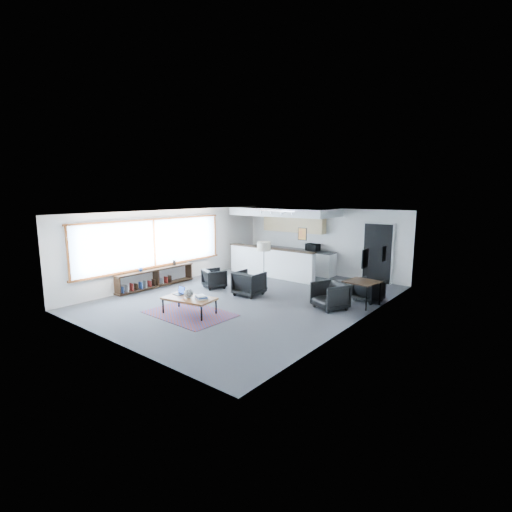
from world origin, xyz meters
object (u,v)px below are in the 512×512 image
Objects in this scene: laptop at (180,292)px; book_stack at (201,297)px; coffee_table at (189,299)px; floor_lamp at (264,248)px; ceramic_pot at (188,293)px; armchair_left at (214,278)px; dining_chair_near at (330,297)px; dining_table at (362,283)px; armchair_right at (249,282)px; dining_chair_far at (368,291)px; microwave at (313,247)px.

laptop is 0.80× the size of book_stack.
coffee_table is 3.51m from floor_lamp.
coffee_table is at bearing 0.45° from laptop.
book_stack is (0.36, 0.10, 0.08)m from coffee_table.
ceramic_pot is 2.83m from armchair_left.
dining_chair_near is (3.16, 2.65, -0.16)m from laptop.
dining_table is (3.24, 3.61, 0.23)m from coffee_table.
armchair_right is 1.20× the size of dining_chair_near.
dining_table is (3.18, 1.21, 0.22)m from armchair_right.
laptop is 2.39m from armchair_right.
armchair_left is 1.96m from floor_lamp.
book_stack is at bearing 5.73° from coffee_table.
laptop is at bearing -115.23° from dining_chair_near.
dining_table is at bearing -161.66° from armchair_right.
armchair_left is at bearing 121.13° from ceramic_pot.
armchair_left is 1.51m from armchair_right.
floor_lamp is at bearing 97.78° from book_stack.
armchair_right is at bearing 86.67° from laptop.
armchair_left is at bearing -165.31° from dining_table.
dining_chair_near is at bearing 81.18° from dining_chair_far.
laptop reaches higher than coffee_table.
armchair_left is at bearing -150.54° from dining_chair_near.
microwave reaches higher than dining_chair_near.
laptop is 3.43m from floor_lamp.
ceramic_pot is at bearing -88.22° from floor_lamp.
armchair_left is 0.75× the size of dining_table.
dining_chair_near is at bearing -48.92° from microwave.
ceramic_pot is 0.47× the size of microwave.
ceramic_pot is 3.50m from floor_lamp.
armchair_right reaches higher than laptop.
coffee_table is 1.76× the size of armchair_right.
dining_chair_near is at bearing 48.10° from book_stack.
book_stack is 6.29m from microwave.
dining_chair_near reaches higher than laptop.
book_stack is at bearing 151.82° from armchair_left.
coffee_table is at bearing -88.46° from floor_lamp.
dining_chair_far is at bearing 41.96° from coffee_table.
floor_lamp reaches higher than ceramic_pot.
coffee_table is at bearing 144.78° from armchair_left.
laptop is 2.52m from armchair_left.
ceramic_pot is 0.38× the size of dining_chair_far.
ceramic_pot is at bearing -3.61° from laptop.
microwave is (-3.20, 2.22, 0.79)m from dining_chair_far.
dining_table is (3.34, 0.24, -0.73)m from floor_lamp.
floor_lamp reaches higher than armchair_left.
microwave is (0.14, 2.98, -0.27)m from floor_lamp.
laptop is at bearing -177.84° from book_stack.
armchair_right is at bearing 97.21° from book_stack.
floor_lamp is at bearing -83.34° from armchair_right.
armchair_right reaches higher than dining_table.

